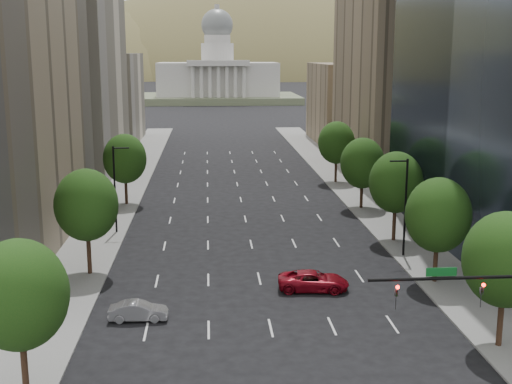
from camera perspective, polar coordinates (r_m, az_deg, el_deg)
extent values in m
cube|color=slate|center=(65.25, -14.17, -4.58)|extent=(6.00, 200.00, 0.15)
cube|color=slate|center=(67.14, 12.94, -4.05)|extent=(6.00, 200.00, 0.15)
cube|color=beige|center=(106.72, -15.81, 11.09)|extent=(14.00, 30.00, 35.00)
cube|color=beige|center=(139.53, -12.93, 7.82)|extent=(14.00, 26.00, 18.00)
cube|color=#8C7759|center=(105.75, 11.94, 9.92)|extent=(14.00, 30.00, 30.00)
cube|color=#8C7759|center=(138.11, 8.04, 7.55)|extent=(14.00, 26.00, 16.00)
cylinder|color=#382316|center=(44.76, 20.24, -10.05)|extent=(0.36, 0.36, 4.00)
ellipsoid|color=#133C10|center=(43.54, 20.59, -5.44)|extent=(5.20, 5.20, 5.98)
cylinder|color=#382316|center=(55.25, 15.15, -5.60)|extent=(0.36, 0.36, 3.90)
ellipsoid|color=#133C10|center=(54.28, 15.36, -1.91)|extent=(5.20, 5.20, 5.98)
cylinder|color=#382316|center=(66.21, 11.77, -2.45)|extent=(0.36, 0.36, 4.10)
ellipsoid|color=#133C10|center=(65.38, 11.91, 0.82)|extent=(5.20, 5.20, 5.98)
cylinder|color=#382316|center=(79.44, 9.04, -0.08)|extent=(0.36, 0.36, 3.80)
ellipsoid|color=#133C10|center=(78.79, 9.12, 2.46)|extent=(5.20, 5.20, 5.98)
cylinder|color=#382316|center=(94.79, 6.86, 1.98)|extent=(0.36, 0.36, 4.00)
ellipsoid|color=#133C10|center=(94.22, 6.92, 4.23)|extent=(5.20, 5.20, 5.98)
cylinder|color=#382316|center=(38.63, -19.27, -13.55)|extent=(0.36, 0.36, 4.00)
ellipsoid|color=#133C10|center=(37.21, -19.66, -8.30)|extent=(5.20, 5.20, 5.98)
cylinder|color=#382316|center=(56.88, -14.14, -4.91)|extent=(0.36, 0.36, 4.15)
ellipsoid|color=#133C10|center=(55.90, -14.34, -1.08)|extent=(5.20, 5.20, 5.98)
cylinder|color=#382316|center=(81.88, -11.08, 0.26)|extent=(0.36, 0.36, 3.95)
ellipsoid|color=#133C10|center=(81.23, -11.19, 2.82)|extent=(5.20, 5.20, 5.98)
cylinder|color=black|center=(60.85, 12.69, -1.39)|extent=(0.20, 0.20, 9.00)
cylinder|color=black|center=(59.80, 12.14, 2.61)|extent=(1.60, 0.14, 0.14)
cylinder|color=black|center=(68.68, -12.01, 0.15)|extent=(0.20, 0.20, 9.00)
cylinder|color=black|center=(67.85, -11.50, 3.72)|extent=(1.60, 0.14, 0.14)
cylinder|color=black|center=(35.88, 16.64, -7.09)|extent=(9.00, 0.18, 0.18)
imported|color=black|center=(36.60, 18.81, -7.76)|extent=(0.18, 0.22, 1.10)
imported|color=black|center=(35.13, 11.96, -8.20)|extent=(0.18, 0.22, 1.10)
sphere|color=#FF0C07|center=(36.38, 18.94, -7.55)|extent=(0.20, 0.20, 0.20)
sphere|color=#FF0C07|center=(34.90, 12.05, -7.99)|extent=(0.20, 0.20, 0.20)
cube|color=#0C591E|center=(35.53, 15.61, -6.62)|extent=(1.60, 0.06, 0.45)
cube|color=#596647|center=(252.24, -3.28, 8.02)|extent=(60.00, 40.00, 2.50)
cube|color=silver|center=(251.86, -3.30, 9.66)|extent=(44.00, 26.00, 12.00)
cube|color=silver|center=(237.71, -3.26, 10.98)|extent=(22.00, 4.00, 2.00)
cylinder|color=silver|center=(251.68, -3.33, 11.82)|extent=(12.00, 12.00, 7.00)
cylinder|color=silver|center=(251.72, -3.34, 12.96)|extent=(9.60, 9.60, 3.00)
sphere|color=slate|center=(251.87, -3.36, 14.12)|extent=(11.60, 11.60, 11.60)
cylinder|color=silver|center=(252.17, -3.37, 15.45)|extent=(1.80, 1.80, 2.50)
ellipsoid|color=brown|center=(580.15, -17.82, 6.23)|extent=(380.00, 342.00, 190.00)
ellipsoid|color=brown|center=(606.24, 0.01, 6.18)|extent=(440.00, 396.00, 240.00)
ellipsoid|color=brown|center=(678.48, 14.34, 7.02)|extent=(360.00, 324.00, 200.00)
imported|color=gray|center=(47.29, -10.06, -10.01)|extent=(4.07, 1.47, 1.34)
imported|color=maroon|center=(52.29, 4.94, -7.59)|extent=(5.72, 3.07, 1.53)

